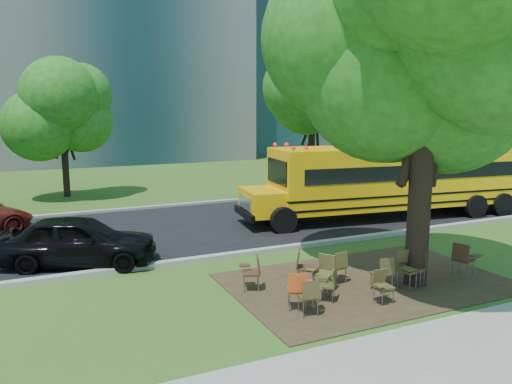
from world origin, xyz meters
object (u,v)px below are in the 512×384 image
chair_4 (384,271)px  main_tree (428,48)px  black_car (78,241)px  chair_5 (407,266)px  chair_10 (304,265)px  chair_2 (329,282)px  chair_7 (464,257)px  chair_11 (339,264)px  chair_1 (299,287)px  chair_8 (253,269)px  chair_9 (324,269)px  chair_0 (310,294)px  chair_6 (414,264)px  school_bus (398,176)px  chair_3 (382,283)px

chair_4 → main_tree: bearing=5.6°
black_car → chair_5: bearing=-106.5°
chair_10 → black_car: size_ratio=0.22×
chair_2 → chair_7: bearing=-49.8°
chair_4 → chair_11: size_ratio=1.04×
chair_1 → chair_4: (2.41, 0.09, 0.00)m
chair_8 → chair_7: bearing=-84.4°
chair_1 → chair_5: 3.07m
chair_4 → chair_11: (-0.66, 0.97, -0.02)m
chair_9 → chair_8: bearing=27.9°
chair_0 → chair_2: bearing=43.6°
black_car → main_tree: bearing=-104.1°
chair_0 → chair_4: size_ratio=0.92×
chair_6 → school_bus: bearing=-55.9°
chair_1 → chair_2: size_ratio=1.17×
main_tree → chair_11: size_ratio=10.91×
chair_3 → chair_10: chair_10 is taller
chair_4 → chair_6: (0.92, 0.01, 0.04)m
school_bus → chair_8: 10.20m
main_tree → chair_3: main_tree is taller
chair_10 → chair_2: bearing=34.3°
chair_3 → chair_4: bearing=-133.4°
chair_2 → chair_9: (0.24, 0.61, 0.09)m
chair_9 → chair_4: bearing=-152.2°
chair_4 → black_car: bearing=140.4°
school_bus → chair_3: bearing=-125.1°
chair_8 → chair_9: 1.71m
chair_1 → black_car: black_car is taller
chair_1 → chair_4: bearing=26.8°
chair_5 → chair_3: bearing=14.7°
chair_8 → chair_10: (1.24, -0.30, 0.04)m
chair_2 → chair_4: bearing=-50.7°
chair_0 → black_car: black_car is taller
chair_6 → chair_7: (1.64, -0.04, -0.01)m
chair_2 → main_tree: bearing=-47.2°
chair_6 → chair_9: bearing=54.8°
black_car → chair_4: bearing=-109.0°
chair_4 → chair_5: chair_5 is taller
main_tree → chair_1: bearing=-176.7°
chair_3 → chair_7: (3.04, 0.48, 0.10)m
main_tree → chair_4: 5.36m
chair_1 → chair_2: chair_1 is taller
chair_2 → black_car: 7.19m
chair_1 → chair_7: bearing=25.4°
chair_1 → chair_9: 1.35m
school_bus → chair_2: (-7.46, -6.52, -1.19)m
chair_4 → chair_9: (-1.29, 0.67, 0.01)m
chair_4 → chair_11: chair_4 is taller
main_tree → chair_5: 5.23m
chair_0 → chair_5: bearing=19.4°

